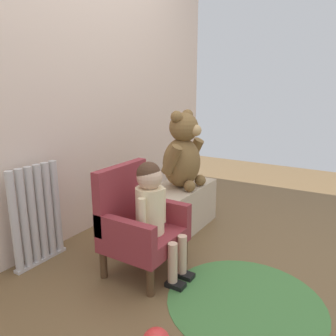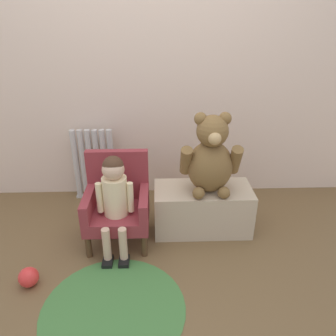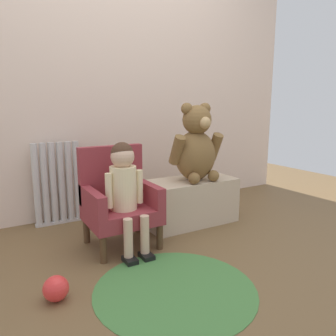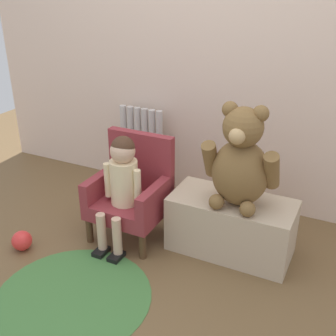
{
  "view_description": "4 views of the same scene",
  "coord_description": "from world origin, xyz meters",
  "px_view_note": "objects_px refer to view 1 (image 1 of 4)",
  "views": [
    {
      "loc": [
        -1.73,
        -0.57,
        1.13
      ],
      "look_at": [
        0.15,
        0.58,
        0.57
      ],
      "focal_mm": 35.0,
      "sensor_mm": 36.0,
      "label": 1
    },
    {
      "loc": [
        0.05,
        -1.48,
        1.56
      ],
      "look_at": [
        0.12,
        0.56,
        0.57
      ],
      "focal_mm": 35.0,
      "sensor_mm": 36.0,
      "label": 2
    },
    {
      "loc": [
        -1.02,
        -1.43,
        0.93
      ],
      "look_at": [
        0.11,
        0.52,
        0.5
      ],
      "focal_mm": 35.0,
      "sensor_mm": 36.0,
      "label": 3
    },
    {
      "loc": [
        1.0,
        -1.45,
        1.56
      ],
      "look_at": [
        0.01,
        0.56,
        0.52
      ],
      "focal_mm": 45.0,
      "sensor_mm": 36.0,
      "label": 4
    }
  ],
  "objects_px": {
    "low_bench": "(177,208)",
    "floor_rug": "(245,301)",
    "child_figure": "(153,204)",
    "radiator": "(37,215)",
    "child_armchair": "(138,223)",
    "large_teddy_bear": "(183,154)"
  },
  "relations": [
    {
      "from": "low_bench",
      "to": "floor_rug",
      "type": "xyz_separation_m",
      "value": [
        -0.61,
        -0.77,
        -0.17
      ]
    },
    {
      "from": "low_bench",
      "to": "child_figure",
      "type": "bearing_deg",
      "value": -162.38
    },
    {
      "from": "low_bench",
      "to": "floor_rug",
      "type": "bearing_deg",
      "value": -128.13
    },
    {
      "from": "large_teddy_bear",
      "to": "floor_rug",
      "type": "bearing_deg",
      "value": -130.72
    },
    {
      "from": "child_figure",
      "to": "large_teddy_bear",
      "type": "relative_size",
      "value": 1.18
    },
    {
      "from": "radiator",
      "to": "large_teddy_bear",
      "type": "distance_m",
      "value": 1.12
    },
    {
      "from": "child_figure",
      "to": "floor_rug",
      "type": "height_order",
      "value": "child_figure"
    },
    {
      "from": "child_armchair",
      "to": "child_figure",
      "type": "bearing_deg",
      "value": -90.0
    },
    {
      "from": "radiator",
      "to": "floor_rug",
      "type": "distance_m",
      "value": 1.35
    },
    {
      "from": "child_figure",
      "to": "large_teddy_bear",
      "type": "distance_m",
      "value": 0.71
    },
    {
      "from": "radiator",
      "to": "low_bench",
      "type": "distance_m",
      "value": 1.05
    },
    {
      "from": "radiator",
      "to": "child_armchair",
      "type": "distance_m",
      "value": 0.66
    },
    {
      "from": "large_teddy_bear",
      "to": "child_figure",
      "type": "bearing_deg",
      "value": -165.37
    },
    {
      "from": "low_bench",
      "to": "floor_rug",
      "type": "height_order",
      "value": "low_bench"
    },
    {
      "from": "radiator",
      "to": "low_bench",
      "type": "xyz_separation_m",
      "value": [
        0.9,
        -0.51,
        -0.15
      ]
    },
    {
      "from": "radiator",
      "to": "child_armchair",
      "type": "xyz_separation_m",
      "value": [
        0.27,
        -0.6,
        -0.02
      ]
    },
    {
      "from": "radiator",
      "to": "large_teddy_bear",
      "type": "bearing_deg",
      "value": -29.72
    },
    {
      "from": "large_teddy_bear",
      "to": "floor_rug",
      "type": "distance_m",
      "value": 1.16
    },
    {
      "from": "radiator",
      "to": "large_teddy_bear",
      "type": "height_order",
      "value": "large_teddy_bear"
    },
    {
      "from": "radiator",
      "to": "floor_rug",
      "type": "height_order",
      "value": "radiator"
    },
    {
      "from": "radiator",
      "to": "floor_rug",
      "type": "bearing_deg",
      "value": -76.95
    },
    {
      "from": "radiator",
      "to": "child_figure",
      "type": "height_order",
      "value": "child_figure"
    }
  ]
}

